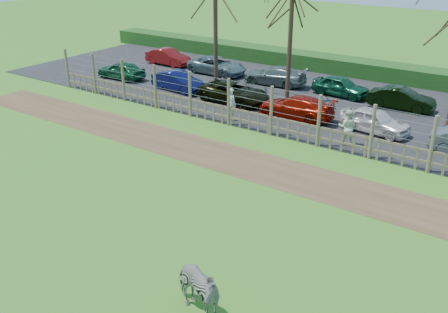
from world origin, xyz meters
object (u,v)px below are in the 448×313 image
Objects in this scene: tree_left at (215,0)px; car_7 at (168,57)px; car_4 at (375,121)px; car_9 at (275,76)px; tree_mid at (291,17)px; car_0 at (121,70)px; car_8 at (217,66)px; zebra at (196,290)px; car_11 at (402,99)px; car_1 at (178,81)px; car_3 at (296,107)px; visitor_a at (231,104)px; car_10 at (341,86)px; visitor_b at (347,127)px; car_2 at (234,92)px.

car_7 is (-7.13, 3.76, -4.98)m from tree_left.
car_4 is 9.62m from car_9.
car_9 is at bearing 131.64° from tree_mid.
car_0 is at bearing -69.82° from car_9.
zebra is at bearing -145.52° from car_8.
tree_left reaches higher than car_7.
car_1 is at bearing 106.02° from car_11.
car_1 is 8.55m from car_3.
visitor_a reaches higher than car_9.
tree_mid reaches higher than car_10.
visitor_a is at bearing -15.86° from visitor_b.
visitor_b is 0.42× the size of car_9.
zebra is at bearing -69.11° from tree_mid.
visitor_a reaches higher than car_10.
tree_left is at bearing -145.31° from car_8.
tree_left is at bearing -33.51° from visitor_a.
car_1 is (-6.66, -2.11, -4.23)m from tree_mid.
car_3 is at bearing -53.83° from tree_mid.
car_10 is 3.85m from car_11.
car_0 is at bearing -169.57° from tree_mid.
visitor_a is 13.18m from car_7.
visitor_b is at bearing -106.38° from car_2.
car_7 is (-4.97, 4.87, 0.00)m from car_1.
car_0 is at bearing -25.60° from visitor_b.
car_2 and car_3 have the same top height.
visitor_b reaches higher than car_1.
car_0 and car_8 have the same top height.
tree_left reaches higher than car_1.
visitor_b reaches higher than car_9.
visitor_b is 0.49× the size of car_10.
car_2 is (-2.37, -2.15, -4.23)m from tree_mid.
car_7 is (-11.63, 2.76, -4.23)m from tree_mid.
car_2 and car_7 have the same top height.
car_11 is at bearing 7.18° from car_4.
car_0 and car_4 have the same top height.
car_2 is 1.23× the size of car_10.
car_3 is 14.52m from car_7.
car_0 is 0.82× the size of car_8.
tree_left is 11.77m from car_4.
car_11 is (6.10, 2.13, -4.23)m from tree_mid.
car_7 and car_8 have the same top height.
zebra is at bearing 15.89° from car_3.
car_9 is at bearing -142.99° from car_3.
car_1 is at bearing -132.85° from car_7.
car_11 is (0.01, 4.43, 0.00)m from car_4.
car_10 is (13.90, -0.14, 0.00)m from car_7.
car_9 and car_11 have the same top height.
car_10 is at bearing 80.46° from car_11.
car_1 is at bearing 96.45° from car_4.
car_9 is (9.39, 4.66, 0.00)m from car_0.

